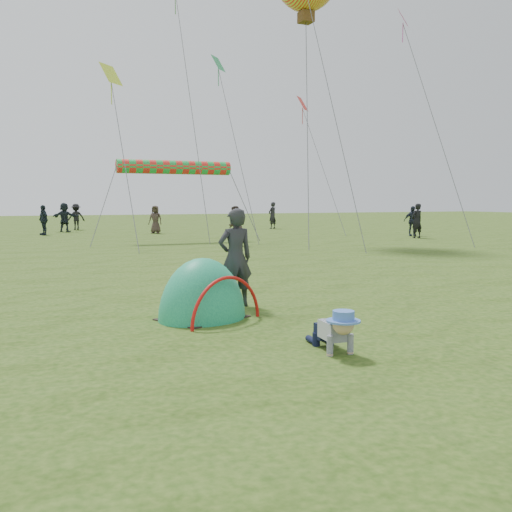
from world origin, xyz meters
name	(u,v)px	position (x,y,z in m)	size (l,w,h in m)	color
ground	(314,350)	(0.00, 0.00, 0.00)	(140.00, 140.00, 0.00)	#203F0D
crawling_toddler	(335,329)	(0.21, -0.18, 0.29)	(0.53, 0.76, 0.59)	black
popup_tent	(203,318)	(-0.68, 2.46, 0.00)	(1.53, 1.26, 1.98)	#157E5B
standing_adult	(235,258)	(0.20, 3.23, 0.89)	(0.65, 0.42, 1.77)	#27272B
crowd_person_1	(235,226)	(5.27, 16.13, 0.84)	(0.81, 0.63, 1.67)	#352B25
crowd_person_2	(412,221)	(16.40, 18.39, 0.80)	(0.94, 0.39, 1.61)	#222936
crowd_person_3	(76,217)	(0.61, 32.42, 0.85)	(1.09, 0.63, 1.69)	black
crowd_person_5	(65,217)	(-0.30, 30.18, 0.89)	(1.64, 0.52, 1.77)	#1D262E
crowd_person_6	(417,221)	(15.54, 16.96, 0.88)	(0.64, 0.42, 1.75)	black
crowd_person_8	(43,220)	(-1.68, 27.25, 0.83)	(0.97, 0.40, 1.66)	#1F2932
crowd_person_10	(155,219)	(4.37, 26.39, 0.81)	(0.79, 0.51, 1.61)	#3E302A
crowd_person_12	(272,215)	(12.94, 28.63, 0.90)	(0.65, 0.43, 1.79)	black
rainbow_tube_kite	(175,167)	(3.74, 19.83, 3.44)	(0.64, 0.64, 5.36)	red
diamond_kite_3	(218,63)	(6.42, 21.18, 8.69)	(0.87, 0.87, 0.00)	#309C5F
diamond_kite_5	(403,18)	(13.92, 16.37, 10.45)	(0.89, 0.89, 0.00)	#F74CCE
diamond_kite_6	(303,104)	(12.99, 24.55, 7.68)	(0.97, 0.97, 0.00)	red
diamond_kite_8	(111,74)	(0.80, 19.18, 7.30)	(1.02, 1.02, 0.00)	#CCE533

